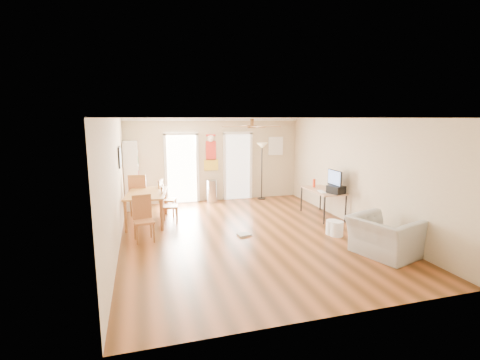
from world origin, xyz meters
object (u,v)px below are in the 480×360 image
object	(u,v)px
dining_chair_right_a	(168,198)
dining_chair_far	(140,194)
bookshelf	(132,175)
wastebasket_a	(337,229)
dining_table	(147,208)
printer	(336,190)
dining_chair_near	(144,219)
dining_chair_right_b	(170,204)
trash_can	(212,191)
wastebasket_b	(332,227)
armchair	(384,237)
computer_desk	(322,203)
torchiere_lamp	(262,171)

from	to	relation	value
dining_chair_right_a	dining_chair_far	distance (m)	0.80
bookshelf	wastebasket_a	size ratio (longest dim) A/B	5.83
dining_table	dining_chair_far	xyz separation A→B (m)	(-0.18, 0.83, 0.17)
dining_chair_right_a	printer	bearing A→B (deg)	-95.94
wastebasket_a	dining_chair_far	bearing A→B (deg)	144.12
dining_chair_near	dining_chair_right_b	bearing A→B (deg)	53.48
trash_can	dining_chair_right_a	bearing A→B (deg)	-140.66
dining_chair_right_b	trash_can	size ratio (longest dim) A/B	1.34
dining_chair_right_a	wastebasket_b	world-z (taller)	dining_chair_right_a
dining_chair_right_a	wastebasket_a	size ratio (longest dim) A/B	2.93
dining_chair_right_a	armchair	distance (m)	5.45
dining_chair_right_a	dining_chair_far	bearing A→B (deg)	83.50
computer_desk	printer	xyz separation A→B (m)	(0.09, -0.49, 0.46)
computer_desk	printer	bearing A→B (deg)	-79.56
dining_table	computer_desk	bearing A→B (deg)	-8.98
torchiere_lamp	computer_desk	size ratio (longest dim) A/B	1.35
dining_table	wastebasket_a	size ratio (longest dim) A/B	4.64
dining_chair_right_a	dining_chair_right_b	world-z (taller)	dining_chair_right_a
dining_chair_right_b	printer	distance (m)	4.20
dining_chair_near	dining_chair_right_a	bearing A→B (deg)	62.35
dining_chair_right_b	dining_chair_near	distance (m)	1.39
dining_chair_right_a	wastebasket_b	distance (m)	4.34
dining_chair_right_a	torchiere_lamp	size ratio (longest dim) A/B	0.54
bookshelf	armchair	world-z (taller)	bookshelf
bookshelf	dining_table	world-z (taller)	bookshelf
wastebasket_a	torchiere_lamp	bearing A→B (deg)	95.85
dining_chair_right_b	armchair	xyz separation A→B (m)	(3.75, -3.30, -0.10)
dining_chair_right_a	dining_chair_right_b	size ratio (longest dim) A/B	1.04
dining_chair_right_b	armchair	world-z (taller)	dining_chair_right_b
dining_chair_far	trash_can	world-z (taller)	dining_chair_far
wastebasket_a	wastebasket_b	world-z (taller)	wastebasket_a
dining_chair_right_b	computer_desk	size ratio (longest dim) A/B	0.69
dining_chair_right_b	dining_chair_far	distance (m)	1.22
dining_chair_far	computer_desk	distance (m)	4.94
dining_chair_right_a	wastebasket_a	xyz separation A→B (m)	(3.49, -2.73, -0.32)
bookshelf	dining_chair_right_a	xyz separation A→B (m)	(0.93, -1.14, -0.48)
dining_chair_far	armchair	xyz separation A→B (m)	(4.48, -4.27, -0.19)
dining_chair_right_b	armchair	bearing A→B (deg)	-123.57
dining_chair_near	wastebasket_a	distance (m)	4.23
bookshelf	printer	bearing A→B (deg)	-14.75
dining_chair_right_b	torchiere_lamp	distance (m)	3.62
dining_chair_right_b	armchair	size ratio (longest dim) A/B	0.82
dining_table	computer_desk	distance (m)	4.57
wastebasket_a	bookshelf	bearing A→B (deg)	138.76
bookshelf	dining_chair_right_a	size ratio (longest dim) A/B	1.99
wastebasket_a	dining_chair_right_a	bearing A→B (deg)	141.93
torchiere_lamp	bookshelf	bearing A→B (deg)	-179.69
bookshelf	wastebasket_b	xyz separation A→B (m)	(4.39, -3.75, -0.81)
dining_table	armchair	world-z (taller)	dining_table
computer_desk	bookshelf	bearing A→B (deg)	154.15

